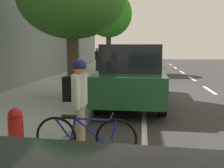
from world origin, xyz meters
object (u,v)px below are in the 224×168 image
(street_tree_near_cyclist, at_px, (109,14))
(parked_pickup_green_mid, at_px, (133,77))
(fire_hydrant, at_px, (16,135))
(bicycle_at_curb, at_px, (85,137))
(parked_sedan_red_nearest, at_px, (138,59))
(parked_sedan_silver_second, at_px, (137,64))
(cyclist_with_backpack, at_px, (78,94))
(pedestrian_on_phone, at_px, (97,58))

(street_tree_near_cyclist, bearing_deg, parked_pickup_green_mid, 101.59)
(fire_hydrant, bearing_deg, bicycle_at_curb, -143.00)
(parked_sedan_red_nearest, height_order, parked_sedan_silver_second, same)
(fire_hydrant, bearing_deg, parked_pickup_green_mid, -106.18)
(fire_hydrant, bearing_deg, cyclist_with_backpack, -120.78)
(parked_sedan_red_nearest, distance_m, street_tree_near_cyclist, 7.06)
(parked_pickup_green_mid, xyz_separation_m, fire_hydrant, (1.53, 5.26, -0.31))
(parked_sedan_red_nearest, height_order, street_tree_near_cyclist, street_tree_near_cyclist)
(bicycle_at_curb, xyz_separation_m, cyclist_with_backpack, (0.23, -0.45, 0.64))
(parked_sedan_silver_second, bearing_deg, fire_hydrant, 84.03)
(parked_pickup_green_mid, bearing_deg, street_tree_near_cyclist, -78.41)
(cyclist_with_backpack, bearing_deg, pedestrian_on_phone, -81.85)
(parked_sedan_red_nearest, xyz_separation_m, street_tree_near_cyclist, (2.01, 5.88, 3.35))
(parked_pickup_green_mid, relative_size, fire_hydrant, 6.35)
(cyclist_with_backpack, bearing_deg, parked_sedan_silver_second, -93.58)
(parked_sedan_red_nearest, bearing_deg, cyclist_with_backpack, 87.76)
(street_tree_near_cyclist, distance_m, pedestrian_on_phone, 3.14)
(parked_sedan_red_nearest, distance_m, pedestrian_on_phone, 6.46)
(parked_sedan_silver_second, xyz_separation_m, cyclist_with_backpack, (0.82, 13.11, 0.27))
(parked_sedan_red_nearest, height_order, cyclist_with_backpack, cyclist_with_backpack)
(parked_sedan_red_nearest, height_order, pedestrian_on_phone, pedestrian_on_phone)
(parked_pickup_green_mid, distance_m, street_tree_near_cyclist, 10.83)
(parked_pickup_green_mid, xyz_separation_m, bicycle_at_curb, (0.63, 4.59, -0.52))
(fire_hydrant, bearing_deg, pedestrian_on_phone, -84.88)
(parked_sedan_silver_second, distance_m, parked_pickup_green_mid, 8.98)
(bicycle_at_curb, relative_size, pedestrian_on_phone, 1.08)
(parked_sedan_red_nearest, bearing_deg, pedestrian_on_phone, 63.84)
(street_tree_near_cyclist, bearing_deg, bicycle_at_curb, 95.61)
(parked_sedan_red_nearest, bearing_deg, fire_hydrant, 86.09)
(parked_sedan_silver_second, xyz_separation_m, fire_hydrant, (1.49, 14.24, -0.16))
(cyclist_with_backpack, xyz_separation_m, pedestrian_on_phone, (2.06, -14.37, 0.06))
(parked_sedan_silver_second, height_order, pedestrian_on_phone, pedestrian_on_phone)
(parked_sedan_red_nearest, xyz_separation_m, parked_sedan_silver_second, (-0.03, 7.04, 0.00))
(cyclist_with_backpack, bearing_deg, parked_sedan_red_nearest, -92.24)
(parked_sedan_red_nearest, bearing_deg, street_tree_near_cyclist, 71.13)
(cyclist_with_backpack, bearing_deg, fire_hydrant, 59.22)
(parked_sedan_silver_second, distance_m, bicycle_at_curb, 13.58)
(parked_sedan_silver_second, distance_m, street_tree_near_cyclist, 4.09)
(bicycle_at_curb, bearing_deg, parked_sedan_silver_second, -92.51)
(parked_sedan_silver_second, bearing_deg, pedestrian_on_phone, -23.48)
(cyclist_with_backpack, distance_m, fire_hydrant, 1.37)
(parked_sedan_silver_second, xyz_separation_m, street_tree_near_cyclist, (2.04, -1.16, 3.35))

